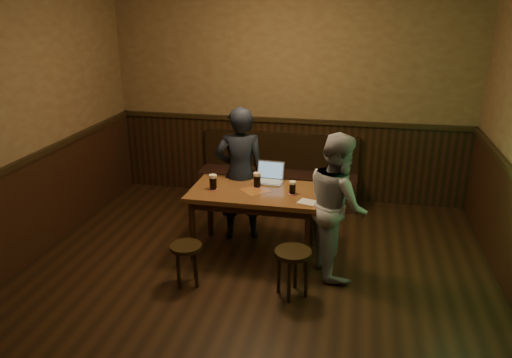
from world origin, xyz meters
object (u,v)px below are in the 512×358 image
at_px(stool_right, 293,260).
at_px(laptop, 269,177).
at_px(pint_left, 213,182).
at_px(bench, 278,180).
at_px(pub_table, 255,199).
at_px(stool_left, 186,253).
at_px(pint_mid, 257,180).
at_px(pint_right, 292,188).
at_px(person_grey, 337,205).
at_px(person_suit, 240,174).

bearing_deg(stool_right, laptop, 111.36).
distance_m(pint_left, laptop, 0.67).
relative_size(bench, pub_table, 1.55).
relative_size(stool_left, pint_left, 2.54).
bearing_deg(stool_left, pint_mid, 59.01).
distance_m(stool_left, laptop, 1.36).
height_order(pint_mid, pint_right, pint_mid).
distance_m(stool_left, pint_left, 0.89).
xyz_separation_m(stool_right, person_grey, (0.37, 0.57, 0.37)).
xyz_separation_m(pub_table, pint_right, (0.41, -0.03, 0.17)).
relative_size(stool_left, stool_right, 0.90).
relative_size(pint_left, laptop, 0.52).
distance_m(bench, laptop, 1.38).
bearing_deg(stool_left, pub_table, 55.95).
relative_size(pub_table, pint_mid, 8.40).
xyz_separation_m(pub_table, pint_left, (-0.46, -0.06, 0.18)).
height_order(pint_right, person_suit, person_suit).
distance_m(stool_right, pint_right, 0.89).
bearing_deg(pint_right, pub_table, 176.39).
bearing_deg(stool_right, person_suit, 124.22).
bearing_deg(bench, person_suit, -101.86).
bearing_deg(pub_table, pint_left, -171.81).
bearing_deg(person_grey, stool_right, 127.02).
height_order(pub_table, person_suit, person_suit).
bearing_deg(stool_right, pint_right, 98.86).
bearing_deg(pub_table, pint_right, -3.31).
distance_m(pint_right, person_suit, 0.78).
distance_m(pub_table, person_grey, 0.93).
xyz_separation_m(bench, stool_left, (-0.53, -2.39, 0.03)).
height_order(stool_left, pint_right, pint_right).
relative_size(bench, stool_left, 5.09).
bearing_deg(pint_mid, stool_right, -59.16).
distance_m(stool_right, pint_left, 1.31).
xyz_separation_m(pint_mid, pint_right, (0.41, -0.13, -0.01)).
relative_size(pub_table, person_grey, 0.94).
bearing_deg(laptop, person_grey, -30.27).
height_order(bench, pint_left, bench).
bearing_deg(laptop, pint_left, -142.85).
bearing_deg(stool_right, stool_left, -179.67).
height_order(stool_left, laptop, laptop).
bearing_deg(person_grey, pint_mid, 50.39).
xyz_separation_m(person_suit, person_grey, (1.16, -0.59, -0.05)).
xyz_separation_m(stool_left, pint_mid, (0.54, 0.89, 0.50)).
relative_size(pint_left, person_grey, 0.11).
bearing_deg(bench, pint_left, -105.36).
bearing_deg(laptop, pint_right, -44.25).
distance_m(pub_table, pint_right, 0.45).
xyz_separation_m(pint_mid, laptop, (0.10, 0.21, -0.03)).
bearing_deg(bench, stool_right, -77.41).
bearing_deg(pint_mid, person_suit, 133.58).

